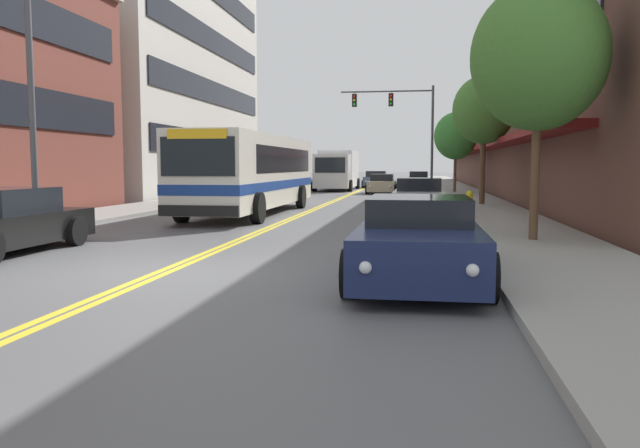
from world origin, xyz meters
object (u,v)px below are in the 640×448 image
at_px(city_bus, 253,170).
at_px(car_beige_moving_lead, 382,184).
at_px(box_truck, 337,170).
at_px(street_tree_right_far, 456,136).
at_px(street_lamp_left_near, 38,24).
at_px(car_white_parked_right_far, 419,180).
at_px(street_tree_right_mid, 484,110).
at_px(car_charcoal_parked_left_near, 272,186).
at_px(car_slate_blue_moving_second, 376,180).
at_px(car_champagne_parked_left_far, 296,183).
at_px(car_silver_parked_right_mid, 419,197).
at_px(fire_hydrant, 469,204).
at_px(car_navy_parked_right_foreground, 419,241).
at_px(street_tree_right_near, 539,57).
at_px(traffic_signal_mast, 402,117).

height_order(city_bus, car_beige_moving_lead, city_bus).
relative_size(box_truck, street_tree_right_far, 1.50).
relative_size(street_lamp_left_near, street_tree_right_far, 1.79).
distance_m(car_white_parked_right_far, street_tree_right_mid, 25.84).
xyz_separation_m(car_beige_moving_lead, box_truck, (-3.61, 4.87, 0.94)).
xyz_separation_m(car_charcoal_parked_left_near, car_slate_blue_moving_second, (5.14, 15.67, 0.04)).
height_order(city_bus, box_truck, same).
xyz_separation_m(city_bus, car_charcoal_parked_left_near, (-2.43, 13.33, -1.06)).
bearing_deg(car_champagne_parked_left_far, street_lamp_left_near, -91.37).
distance_m(car_silver_parked_right_mid, street_tree_right_mid, 5.84).
bearing_deg(street_lamp_left_near, box_truck, 83.99).
xyz_separation_m(car_charcoal_parked_left_near, street_tree_right_mid, (11.45, -8.28, 3.64)).
bearing_deg(fire_hydrant, car_navy_parked_right_foreground, -98.57).
distance_m(car_slate_blue_moving_second, street_lamp_left_near, 38.42).
height_order(city_bus, car_champagne_parked_left_far, city_bus).
distance_m(car_silver_parked_right_mid, street_tree_right_far, 17.10).
bearing_deg(car_slate_blue_moving_second, car_silver_parked_right_mid, -82.63).
bearing_deg(car_white_parked_right_far, car_champagne_parked_left_far, -130.18).
height_order(car_slate_blue_moving_second, fire_hydrant, car_slate_blue_moving_second).
xyz_separation_m(car_slate_blue_moving_second, street_tree_right_mid, (6.32, -23.95, 3.60)).
xyz_separation_m(car_navy_parked_right_foreground, street_tree_right_near, (2.60, 4.86, 3.63)).
xyz_separation_m(car_champagne_parked_left_far, car_silver_parked_right_mid, (8.67, -18.93, 0.01)).
xyz_separation_m(car_navy_parked_right_foreground, traffic_signal_mast, (-1.29, 35.35, 4.67)).
height_order(street_tree_right_near, street_tree_right_far, street_tree_right_near).
bearing_deg(car_slate_blue_moving_second, traffic_signal_mast, -71.32).
bearing_deg(car_champagne_parked_left_far, fire_hydrant, -65.87).
relative_size(car_navy_parked_right_foreground, traffic_signal_mast, 0.66).
relative_size(city_bus, fire_hydrant, 13.33).
relative_size(city_bus, traffic_signal_mast, 1.59).
distance_m(city_bus, street_tree_right_far, 20.06).
xyz_separation_m(car_silver_parked_right_mid, street_tree_right_mid, (2.74, 3.68, 3.61)).
height_order(car_champagne_parked_left_far, street_tree_right_far, street_tree_right_far).
bearing_deg(car_navy_parked_right_foreground, car_champagne_parked_left_far, 104.55).
height_order(car_silver_parked_right_mid, traffic_signal_mast, traffic_signal_mast).
distance_m(street_lamp_left_near, street_tree_right_far, 29.18).
distance_m(car_charcoal_parked_left_near, car_silver_parked_right_mid, 14.80).
height_order(car_beige_moving_lead, traffic_signal_mast, traffic_signal_mast).
relative_size(car_champagne_parked_left_far, street_tree_right_far, 0.85).
bearing_deg(car_charcoal_parked_left_near, car_beige_moving_lead, 36.88).
xyz_separation_m(street_tree_right_mid, fire_hydrant, (-1.13, -7.70, -3.65)).
distance_m(car_champagne_parked_left_far, car_slate_blue_moving_second, 10.09).
xyz_separation_m(car_charcoal_parked_left_near, car_champagne_parked_left_far, (0.04, 6.96, 0.02)).
distance_m(car_slate_blue_moving_second, traffic_signal_mast, 8.60).
relative_size(street_lamp_left_near, street_tree_right_near, 1.57).
height_order(car_charcoal_parked_left_near, street_tree_right_far, street_tree_right_far).
relative_size(car_charcoal_parked_left_near, car_navy_parked_right_foreground, 0.91).
bearing_deg(car_white_parked_right_far, street_tree_right_far, -79.36).
bearing_deg(traffic_signal_mast, car_silver_parked_right_mid, -86.52).
relative_size(car_silver_parked_right_mid, street_tree_right_far, 0.81).
height_order(traffic_signal_mast, street_tree_right_mid, traffic_signal_mast).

